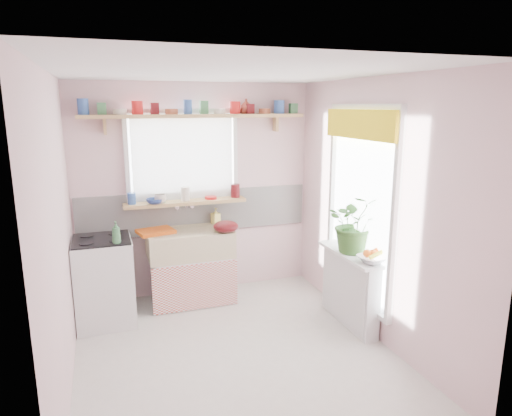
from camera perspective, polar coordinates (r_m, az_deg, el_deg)
name	(u,v)px	position (r m, az deg, el deg)	size (l,w,h in m)	color
room	(270,188)	(4.92, 1.78, 2.56)	(3.20, 3.20, 3.20)	beige
sink_unit	(191,265)	(5.35, -8.17, -7.12)	(0.95, 0.65, 1.11)	white
cooker	(104,281)	(5.04, -18.42, -8.61)	(0.58, 0.58, 0.93)	white
radiator_ledge	(350,287)	(4.88, 11.63, -9.68)	(0.22, 0.95, 0.78)	white
windowsill	(186,202)	(5.34, -8.79, 0.71)	(1.40, 0.22, 0.04)	tan
pine_shelf	(196,116)	(5.24, -7.49, 11.34)	(2.52, 0.24, 0.04)	tan
shelf_crockery	(196,109)	(5.24, -7.52, 12.16)	(2.47, 0.11, 0.12)	#3359A5
sill_crockery	(185,196)	(5.32, -8.82, 1.52)	(1.35, 0.11, 0.12)	#3359A5
dish_tray	(156,231)	(5.19, -12.43, -2.87)	(0.38, 0.29, 0.04)	#D45612
colander	(226,226)	(5.11, -3.79, -2.32)	(0.28, 0.28, 0.13)	#500D11
jade_plant	(355,223)	(4.69, 12.30, -1.87)	(0.55, 0.47, 0.61)	#386628
fruit_bowl	(373,259)	(4.49, 14.37, -6.23)	(0.27, 0.27, 0.07)	silver
herb_pot	(347,239)	(4.87, 11.25, -3.83)	(0.10, 0.07, 0.19)	#2D6428
soap_bottle_sink	(216,216)	(5.47, -5.07, -0.98)	(0.09, 0.09, 0.19)	#ECDE69
sill_cup	(160,199)	(5.22, -11.87, 1.13)	(0.13, 0.13, 0.10)	beige
sill_bowl	(155,201)	(5.22, -12.52, 0.84)	(0.19, 0.19, 0.06)	#2D4592
shelf_vase	(246,106)	(5.45, -1.23, 12.60)	(0.16, 0.16, 0.17)	#973D2E
cooker_bottle	(116,232)	(4.66, -17.08, -2.94)	(0.08, 0.09, 0.22)	#3A7547
fruit	(373,253)	(4.48, 14.43, -5.48)	(0.20, 0.14, 0.10)	orange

